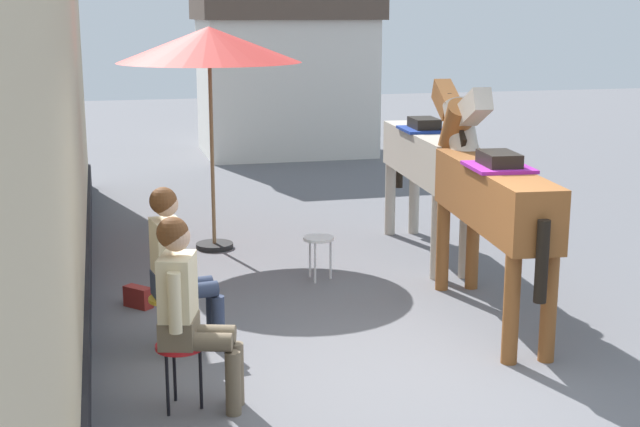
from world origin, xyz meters
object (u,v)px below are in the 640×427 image
at_px(saddled_horse_near, 488,193).
at_px(cafe_parasol, 209,46).
at_px(satchel_bag, 138,297).
at_px(saddled_horse_far, 429,157).
at_px(seated_visitor_far, 176,261).
at_px(seated_visitor_near, 187,304).
at_px(spare_stool_white, 319,243).

xyz_separation_m(saddled_horse_near, cafe_parasol, (-2.08, 3.02, 1.20)).
bearing_deg(satchel_bag, saddled_horse_far, 64.73).
bearing_deg(cafe_parasol, seated_visitor_far, -102.56).
relative_size(seated_visitor_near, saddled_horse_far, 0.46).
height_order(seated_visitor_far, saddled_horse_far, saddled_horse_far).
bearing_deg(saddled_horse_near, cafe_parasol, 124.65).
xyz_separation_m(seated_visitor_near, seated_visitor_far, (0.02, 1.10, 0.00)).
xyz_separation_m(cafe_parasol, satchel_bag, (-0.98, -1.97, -2.26)).
bearing_deg(saddled_horse_near, spare_stool_white, 128.73).
height_order(cafe_parasol, satchel_bag, cafe_parasol).
xyz_separation_m(spare_stool_white, satchel_bag, (-1.88, -0.44, -0.30)).
distance_m(seated_visitor_near, saddled_horse_far, 4.53).
distance_m(seated_visitor_near, seated_visitor_far, 1.10).
height_order(saddled_horse_far, spare_stool_white, saddled_horse_far).
distance_m(saddled_horse_far, satchel_bag, 3.61).
relative_size(seated_visitor_far, satchel_bag, 4.96).
distance_m(cafe_parasol, satchel_bag, 3.16).
bearing_deg(seated_visitor_near, saddled_horse_far, 47.64).
bearing_deg(seated_visitor_far, seated_visitor_near, -91.01).
bearing_deg(saddled_horse_far, seated_visitor_near, -132.36).
bearing_deg(seated_visitor_far, satchel_bag, 102.48).
bearing_deg(cafe_parasol, satchel_bag, -116.54).
relative_size(seated_visitor_far, saddled_horse_far, 0.46).
xyz_separation_m(seated_visitor_near, saddled_horse_near, (2.82, 1.28, 0.38)).
bearing_deg(spare_stool_white, saddled_horse_near, -51.27).
relative_size(saddled_horse_near, saddled_horse_far, 1.00).
height_order(saddled_horse_far, cafe_parasol, cafe_parasol).
relative_size(spare_stool_white, satchel_bag, 1.64).
relative_size(saddled_horse_far, satchel_bag, 10.71).
height_order(saddled_horse_near, satchel_bag, saddled_horse_near).
xyz_separation_m(seated_visitor_far, satchel_bag, (-0.27, 1.23, -0.68)).
height_order(cafe_parasol, spare_stool_white, cafe_parasol).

